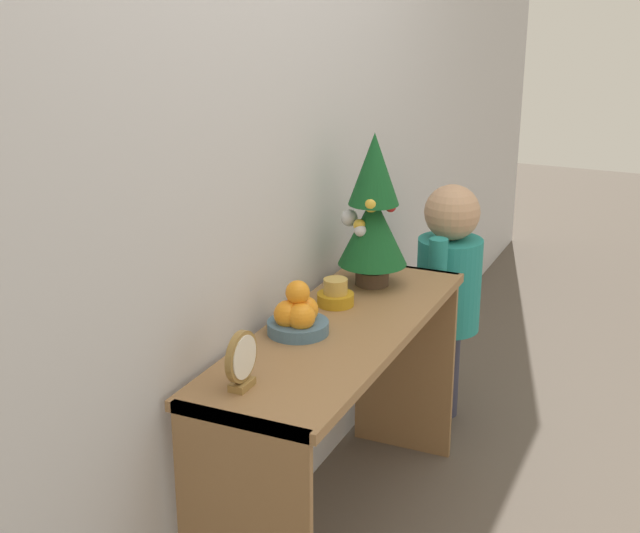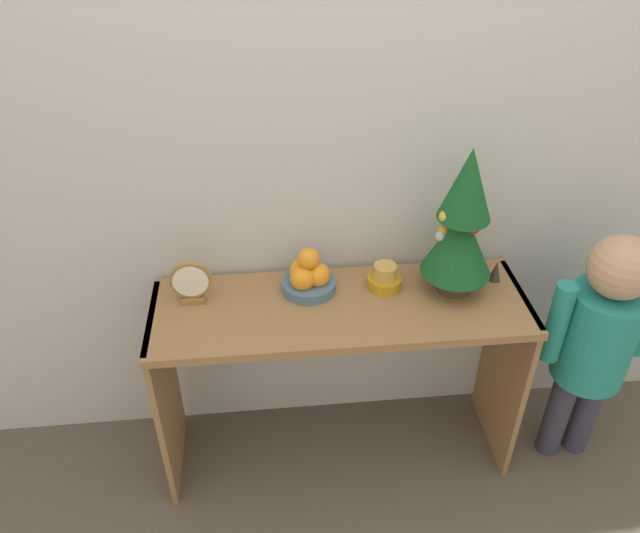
{
  "view_description": "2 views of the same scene",
  "coord_description": "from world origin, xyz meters",
  "px_view_note": "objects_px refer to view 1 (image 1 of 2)",
  "views": [
    {
      "loc": [
        -2.28,
        -0.76,
        1.75
      ],
      "look_at": [
        -0.07,
        0.24,
        0.94
      ],
      "focal_mm": 50.0,
      "sensor_mm": 36.0,
      "label": 1
    },
    {
      "loc": [
        -0.23,
        -1.37,
        2.02
      ],
      "look_at": [
        -0.07,
        0.18,
        0.91
      ],
      "focal_mm": 35.0,
      "sensor_mm": 36.0,
      "label": 2
    }
  ],
  "objects_px": {
    "mini_tree": "(373,211)",
    "child_figure": "(449,281)",
    "figurine": "(379,259)",
    "fruit_bowl": "(298,316)",
    "singing_bowl": "(335,295)",
    "desk_clock": "(242,361)"
  },
  "relations": [
    {
      "from": "mini_tree",
      "to": "child_figure",
      "type": "bearing_deg",
      "value": -14.8
    },
    {
      "from": "mini_tree",
      "to": "figurine",
      "type": "relative_size",
      "value": 6.86
    },
    {
      "from": "mini_tree",
      "to": "fruit_bowl",
      "type": "bearing_deg",
      "value": 174.95
    },
    {
      "from": "mini_tree",
      "to": "fruit_bowl",
      "type": "relative_size",
      "value": 2.85
    },
    {
      "from": "figurine",
      "to": "singing_bowl",
      "type": "bearing_deg",
      "value": 179.72
    },
    {
      "from": "singing_bowl",
      "to": "child_figure",
      "type": "bearing_deg",
      "value": -12.96
    },
    {
      "from": "mini_tree",
      "to": "figurine",
      "type": "xyz_separation_m",
      "value": [
        0.16,
        0.03,
        -0.22
      ]
    },
    {
      "from": "mini_tree",
      "to": "singing_bowl",
      "type": "xyz_separation_m",
      "value": [
        -0.23,
        0.04,
        -0.22
      ]
    },
    {
      "from": "mini_tree",
      "to": "desk_clock",
      "type": "relative_size",
      "value": 3.33
    },
    {
      "from": "figurine",
      "to": "mini_tree",
      "type": "bearing_deg",
      "value": -168.15
    },
    {
      "from": "fruit_bowl",
      "to": "child_figure",
      "type": "xyz_separation_m",
      "value": [
        0.98,
        -0.17,
        -0.18
      ]
    },
    {
      "from": "mini_tree",
      "to": "desk_clock",
      "type": "distance_m",
      "value": 0.89
    },
    {
      "from": "fruit_bowl",
      "to": "desk_clock",
      "type": "xyz_separation_m",
      "value": [
        -0.38,
        -0.03,
        0.02
      ]
    },
    {
      "from": "fruit_bowl",
      "to": "child_figure",
      "type": "relative_size",
      "value": 0.19
    },
    {
      "from": "mini_tree",
      "to": "fruit_bowl",
      "type": "distance_m",
      "value": 0.53
    },
    {
      "from": "mini_tree",
      "to": "figurine",
      "type": "height_order",
      "value": "mini_tree"
    },
    {
      "from": "fruit_bowl",
      "to": "figurine",
      "type": "bearing_deg",
      "value": -0.84
    },
    {
      "from": "singing_bowl",
      "to": "child_figure",
      "type": "relative_size",
      "value": 0.12
    },
    {
      "from": "fruit_bowl",
      "to": "child_figure",
      "type": "distance_m",
      "value": 1.01
    },
    {
      "from": "child_figure",
      "to": "desk_clock",
      "type": "bearing_deg",
      "value": 173.84
    },
    {
      "from": "fruit_bowl",
      "to": "figurine",
      "type": "distance_m",
      "value": 0.65
    },
    {
      "from": "singing_bowl",
      "to": "figurine",
      "type": "distance_m",
      "value": 0.39
    }
  ]
}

